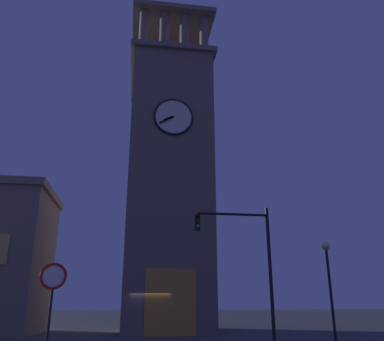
# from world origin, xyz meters

# --- Properties ---
(ground_plane) EXTENTS (200.00, 200.00, 0.00)m
(ground_plane) POSITION_xyz_m (0.00, 0.00, 0.00)
(ground_plane) COLOR #424247
(clocktower) EXTENTS (6.62, 9.21, 26.63)m
(clocktower) POSITION_xyz_m (-1.25, -3.28, 10.86)
(clocktower) COLOR #75665B
(clocktower) RESTS_ON ground_plane
(traffic_signal_near) EXTENTS (3.57, 0.41, 6.26)m
(traffic_signal_near) POSITION_xyz_m (-4.01, 8.85, 4.17)
(traffic_signal_near) COLOR black
(traffic_signal_near) RESTS_ON ground_plane
(street_lamp) EXTENTS (0.44, 0.44, 5.05)m
(street_lamp) POSITION_xyz_m (-9.06, 6.60, 3.53)
(street_lamp) COLOR black
(street_lamp) RESTS_ON ground_plane
(no_horn_sign) EXTENTS (0.78, 0.14, 3.06)m
(no_horn_sign) POSITION_xyz_m (3.48, 14.29, 2.41)
(no_horn_sign) COLOR black
(no_horn_sign) RESTS_ON ground_plane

